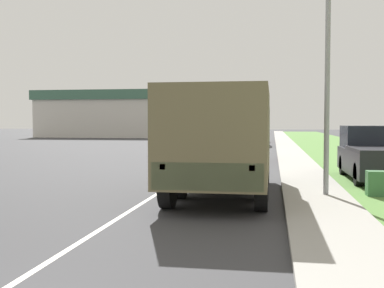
% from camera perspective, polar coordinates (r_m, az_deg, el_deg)
% --- Properties ---
extents(ground_plane, '(180.00, 180.00, 0.00)m').
position_cam_1_polar(ground_plane, '(43.59, 5.16, -0.12)').
color(ground_plane, '#38383A').
extents(lane_centre_stripe, '(0.12, 120.00, 0.00)m').
position_cam_1_polar(lane_centre_stripe, '(43.59, 5.16, -0.11)').
color(lane_centre_stripe, silver).
rests_on(lane_centre_stripe, ground).
extents(sidewalk_right, '(1.80, 120.00, 0.12)m').
position_cam_1_polar(sidewalk_right, '(43.48, 11.08, -0.08)').
color(sidewalk_right, '#9E9B93').
rests_on(sidewalk_right, ground).
extents(grass_strip_right, '(7.00, 120.00, 0.02)m').
position_cam_1_polar(grass_strip_right, '(43.83, 16.84, -0.19)').
color(grass_strip_right, '#56843D').
rests_on(grass_strip_right, ground).
extents(military_truck, '(2.54, 7.26, 2.94)m').
position_cam_1_polar(military_truck, '(13.57, 3.73, 0.78)').
color(military_truck, '#545B3D').
rests_on(military_truck, ground).
extents(car_nearest_ahead, '(1.78, 4.42, 1.57)m').
position_cam_1_polar(car_nearest_ahead, '(25.75, 5.44, -0.46)').
color(car_nearest_ahead, maroon).
rests_on(car_nearest_ahead, ground).
extents(car_second_ahead, '(1.87, 4.72, 1.50)m').
position_cam_1_polar(car_second_ahead, '(41.94, 7.65, 0.69)').
color(car_second_ahead, '#B7BABF').
rests_on(car_second_ahead, ground).
extents(car_third_ahead, '(1.79, 4.38, 1.74)m').
position_cam_1_polar(car_third_ahead, '(50.21, 7.68, 1.12)').
color(car_third_ahead, maroon).
rests_on(car_third_ahead, ground).
extents(car_fourth_ahead, '(1.76, 4.49, 1.59)m').
position_cam_1_polar(car_fourth_ahead, '(63.97, 4.59, 1.40)').
color(car_fourth_ahead, '#B7BABF').
rests_on(car_fourth_ahead, ground).
extents(pickup_truck, '(1.98, 5.15, 1.93)m').
position_cam_1_polar(pickup_truck, '(18.57, 20.78, -1.21)').
color(pickup_truck, black).
rests_on(pickup_truck, grass_strip_right).
extents(lamp_post, '(1.69, 0.24, 7.72)m').
position_cam_1_polar(lamp_post, '(13.76, 14.99, 13.32)').
color(lamp_post, gray).
rests_on(lamp_post, sidewalk_right).
extents(utility_box, '(0.55, 0.45, 0.70)m').
position_cam_1_polar(utility_box, '(14.49, 21.05, -4.38)').
color(utility_box, '#3D7042').
rests_on(utility_box, grass_strip_right).
extents(building_distant, '(17.36, 13.15, 6.27)m').
position_cam_1_polar(building_distant, '(69.78, -9.85, 3.50)').
color(building_distant, beige).
rests_on(building_distant, ground).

